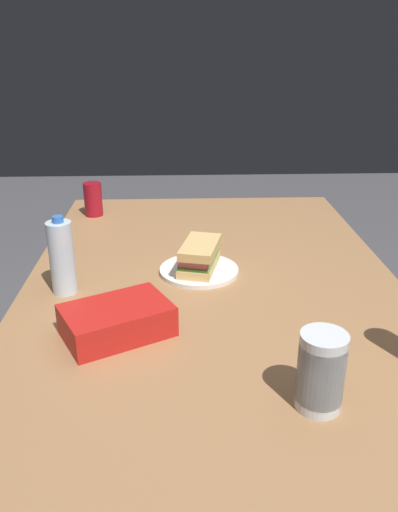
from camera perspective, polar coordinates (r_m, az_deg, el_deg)
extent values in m
plane|color=#4C4C51|center=(1.83, 1.28, -23.74)|extent=(8.00, 8.00, 0.00)
cube|color=#9E7047|center=(1.41, 1.54, -3.85)|extent=(1.59, 1.02, 0.04)
cylinder|color=brown|center=(2.23, -10.81, -3.91)|extent=(0.07, 0.07, 0.68)
cylinder|color=brown|center=(2.26, 11.17, -3.52)|extent=(0.07, 0.07, 0.68)
cylinder|color=white|center=(1.46, 0.00, -1.58)|extent=(0.22, 0.22, 0.01)
cube|color=#DBB26B|center=(1.46, 0.00, -0.94)|extent=(0.19, 0.13, 0.02)
cube|color=#599E3F|center=(1.45, 0.00, -0.36)|extent=(0.18, 0.12, 0.01)
cube|color=#C6727A|center=(1.44, 0.00, 0.15)|extent=(0.17, 0.12, 0.02)
cube|color=yellow|center=(1.44, 0.00, 0.62)|extent=(0.16, 0.11, 0.01)
cube|color=#DBB26B|center=(1.42, 0.14, 0.98)|extent=(0.19, 0.13, 0.02)
cylinder|color=maroon|center=(1.95, -11.52, 6.11)|extent=(0.07, 0.07, 0.12)
cube|color=red|center=(1.17, -8.98, -6.97)|extent=(0.24, 0.27, 0.07)
cylinder|color=silver|center=(0.97, 13.06, -13.49)|extent=(0.08, 0.08, 0.09)
cylinder|color=silver|center=(0.96, 13.16, -12.63)|extent=(0.08, 0.08, 0.09)
cylinder|color=silver|center=(0.95, 13.25, -11.75)|extent=(0.08, 0.08, 0.09)
cylinder|color=silver|center=(0.94, 13.36, -10.85)|extent=(0.08, 0.08, 0.09)
cylinder|color=silver|center=(1.36, -14.78, -0.20)|extent=(0.06, 0.06, 0.19)
cylinder|color=blue|center=(1.33, -15.22, 3.90)|extent=(0.03, 0.03, 0.02)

